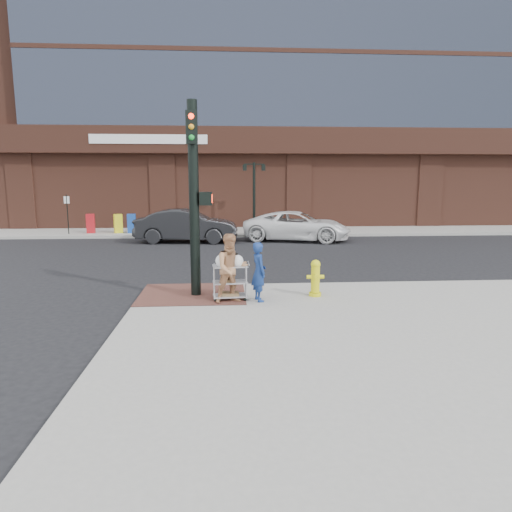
{
  "coord_description": "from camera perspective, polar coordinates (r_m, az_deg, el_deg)",
  "views": [
    {
      "loc": [
        0.31,
        -11.09,
        3.2
      ],
      "look_at": [
        1.07,
        0.4,
        1.25
      ],
      "focal_mm": 32.0,
      "sensor_mm": 36.0,
      "label": 1
    }
  ],
  "objects": [
    {
      "name": "lamp_post",
      "position": [
        27.15,
        -0.24,
        8.39
      ],
      "size": [
        1.32,
        0.22,
        4.0
      ],
      "color": "black",
      "rests_on": "sidewalk_far"
    },
    {
      "name": "pedestrian_tan",
      "position": [
        11.3,
        -3.09,
        -1.56
      ],
      "size": [
        1.0,
        0.88,
        1.73
      ],
      "primitive_type": "imported",
      "rotation": [
        0.0,
        0.0,
        0.31
      ],
      "color": "#B27C54",
      "rests_on": "sidewalk_near"
    },
    {
      "name": "newsbox_yellow",
      "position": [
        27.28,
        -16.85,
        3.91
      ],
      "size": [
        0.56,
        0.54,
        1.07
      ],
      "primitive_type": "cube",
      "rotation": [
        0.0,
        0.0,
        0.38
      ],
      "color": "yellow",
      "rests_on": "sidewalk_far"
    },
    {
      "name": "brick_curb_ramp",
      "position": [
        12.41,
        -7.92,
        -4.69
      ],
      "size": [
        2.8,
        2.4,
        0.01
      ],
      "primitive_type": "cube",
      "color": "#522A26",
      "rests_on": "sidewalk_near"
    },
    {
      "name": "bank_building",
      "position": [
        43.75,
        2.7,
        24.1
      ],
      "size": [
        42.0,
        26.0,
        28.0
      ],
      "primitive_type": "cube",
      "color": "brown",
      "rests_on": "sidewalk_far"
    },
    {
      "name": "minivan_white",
      "position": [
        24.01,
        5.16,
        3.76
      ],
      "size": [
        5.99,
        3.87,
        1.53
      ],
      "primitive_type": "imported",
      "rotation": [
        0.0,
        0.0,
        1.31
      ],
      "color": "white",
      "rests_on": "ground"
    },
    {
      "name": "ground",
      "position": [
        11.55,
        -5.23,
        -6.52
      ],
      "size": [
        220.0,
        220.0,
        0.0
      ],
      "primitive_type": "plane",
      "color": "black",
      "rests_on": "ground"
    },
    {
      "name": "sedan_dark",
      "position": [
        23.54,
        -8.68,
        3.76
      ],
      "size": [
        5.24,
        2.15,
        1.69
      ],
      "primitive_type": "imported",
      "rotation": [
        0.0,
        0.0,
        1.5
      ],
      "color": "black",
      "rests_on": "ground"
    },
    {
      "name": "fire_hydrant",
      "position": [
        12.08,
        7.43,
        -2.68
      ],
      "size": [
        0.46,
        0.32,
        0.97
      ],
      "color": "yellow",
      "rests_on": "sidewalk_near"
    },
    {
      "name": "woman_blue",
      "position": [
        11.46,
        0.36,
        -1.98
      ],
      "size": [
        0.49,
        0.62,
        1.5
      ],
      "primitive_type": "imported",
      "rotation": [
        0.0,
        0.0,
        1.83
      ],
      "color": "navy",
      "rests_on": "sidewalk_near"
    },
    {
      "name": "parking_sign",
      "position": [
        27.61,
        -22.49,
        4.84
      ],
      "size": [
        0.05,
        0.05,
        2.2
      ],
      "primitive_type": "cylinder",
      "color": "black",
      "rests_on": "sidewalk_far"
    },
    {
      "name": "utility_cart",
      "position": [
        11.62,
        -3.25,
        -2.86
      ],
      "size": [
        0.91,
        0.56,
        1.2
      ],
      "color": "#949499",
      "rests_on": "sidewalk_near"
    },
    {
      "name": "newsbox_blue",
      "position": [
        27.01,
        -15.28,
        3.95
      ],
      "size": [
        0.5,
        0.46,
        1.09
      ],
      "primitive_type": "cube",
      "rotation": [
        0.0,
        0.0,
        0.1
      ],
      "color": "#17419A",
      "rests_on": "sidewalk_far"
    },
    {
      "name": "traffic_signal_pole",
      "position": [
        11.9,
        -7.67,
        7.75
      ],
      "size": [
        0.61,
        0.51,
        5.0
      ],
      "color": "black",
      "rests_on": "sidewalk_near"
    },
    {
      "name": "sidewalk_far",
      "position": [
        44.89,
        12.01,
        5.41
      ],
      "size": [
        65.0,
        36.0,
        0.15
      ],
      "primitive_type": "cube",
      "color": "gray",
      "rests_on": "ground"
    },
    {
      "name": "newsbox_red",
      "position": [
        27.68,
        -19.97,
        3.84
      ],
      "size": [
        0.52,
        0.49,
        1.09
      ],
      "primitive_type": "cube",
      "rotation": [
        0.0,
        0.0,
        0.19
      ],
      "color": "#AA131A",
      "rests_on": "sidewalk_far"
    }
  ]
}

